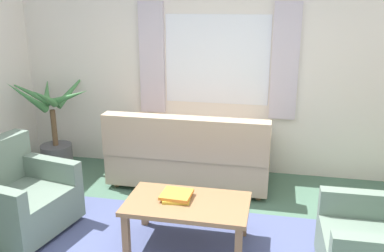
{
  "coord_description": "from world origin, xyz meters",
  "views": [
    {
      "loc": [
        0.75,
        -2.89,
        2.15
      ],
      "look_at": [
        -0.0,
        0.7,
        1.04
      ],
      "focal_mm": 38.55,
      "sensor_mm": 36.0,
      "label": 1
    }
  ],
  "objects_px": {
    "couch": "(189,156)",
    "coffee_table": "(187,208)",
    "armchair_left": "(16,197)",
    "potted_plant": "(54,131)",
    "book_stack_on_table": "(177,196)"
  },
  "relations": [
    {
      "from": "couch",
      "to": "armchair_left",
      "type": "bearing_deg",
      "value": 44.32
    },
    {
      "from": "coffee_table",
      "to": "potted_plant",
      "type": "xyz_separation_m",
      "value": [
        -2.12,
        1.44,
        0.14
      ]
    },
    {
      "from": "book_stack_on_table",
      "to": "potted_plant",
      "type": "distance_m",
      "value": 2.45
    },
    {
      "from": "potted_plant",
      "to": "coffee_table",
      "type": "bearing_deg",
      "value": -34.25
    },
    {
      "from": "couch",
      "to": "coffee_table",
      "type": "bearing_deg",
      "value": 101.45
    },
    {
      "from": "couch",
      "to": "coffee_table",
      "type": "height_order",
      "value": "couch"
    },
    {
      "from": "couch",
      "to": "potted_plant",
      "type": "distance_m",
      "value": 1.87
    },
    {
      "from": "armchair_left",
      "to": "coffee_table",
      "type": "height_order",
      "value": "armchair_left"
    },
    {
      "from": "couch",
      "to": "armchair_left",
      "type": "xyz_separation_m",
      "value": [
        -1.4,
        -1.36,
        -0.01
      ]
    },
    {
      "from": "coffee_table",
      "to": "armchair_left",
      "type": "bearing_deg",
      "value": -177.22
    },
    {
      "from": "armchair_left",
      "to": "potted_plant",
      "type": "distance_m",
      "value": 1.6
    },
    {
      "from": "couch",
      "to": "coffee_table",
      "type": "xyz_separation_m",
      "value": [
        0.26,
        -1.28,
        0.01
      ]
    },
    {
      "from": "coffee_table",
      "to": "potted_plant",
      "type": "bearing_deg",
      "value": 145.75
    },
    {
      "from": "coffee_table",
      "to": "book_stack_on_table",
      "type": "distance_m",
      "value": 0.14
    },
    {
      "from": "coffee_table",
      "to": "book_stack_on_table",
      "type": "xyz_separation_m",
      "value": [
        -0.11,
        0.04,
        0.08
      ]
    }
  ]
}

